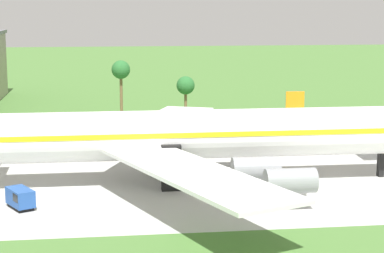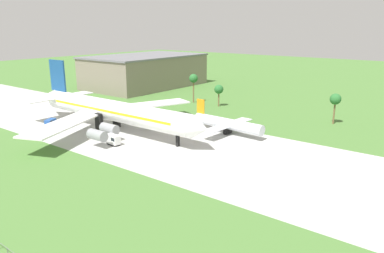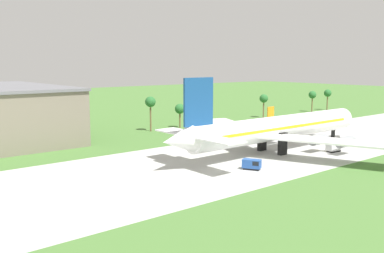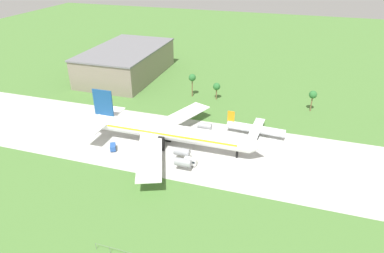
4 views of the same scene
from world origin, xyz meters
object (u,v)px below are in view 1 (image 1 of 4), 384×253
baggage_tug (293,188)px  regional_aircraft (359,129)px  jet_airliner (181,135)px  fuel_truck (21,198)px

baggage_tug → regional_aircraft: bearing=56.6°
jet_airliner → fuel_truck: 21.64m
jet_airliner → baggage_tug: jet_airliner is taller
baggage_tug → fuel_truck: (-30.93, 0.54, -0.26)m
jet_airliner → regional_aircraft: size_ratio=3.07×
jet_airliner → fuel_truck: (-19.00, -9.09, -4.98)m
jet_airliner → baggage_tug: (11.92, -9.63, -4.72)m
regional_aircraft → baggage_tug: 33.49m
regional_aircraft → baggage_tug: (-18.41, -27.94, -1.51)m
fuel_truck → jet_airliner: bearing=25.6°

